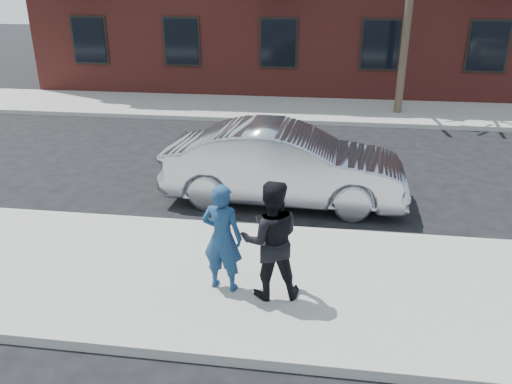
# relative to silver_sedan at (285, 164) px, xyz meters

# --- Properties ---
(ground) EXTENTS (100.00, 100.00, 0.00)m
(ground) POSITION_rel_silver_sedan_xyz_m (-1.24, -3.10, -0.82)
(ground) COLOR black
(ground) RESTS_ON ground
(near_sidewalk) EXTENTS (50.00, 3.50, 0.15)m
(near_sidewalk) POSITION_rel_silver_sedan_xyz_m (-1.24, -3.35, -0.74)
(near_sidewalk) COLOR gray
(near_sidewalk) RESTS_ON ground
(near_curb) EXTENTS (50.00, 0.10, 0.15)m
(near_curb) POSITION_rel_silver_sedan_xyz_m (-1.24, -1.55, -0.74)
(near_curb) COLOR #999691
(near_curb) RESTS_ON ground
(far_sidewalk) EXTENTS (50.00, 3.50, 0.15)m
(far_sidewalk) POSITION_rel_silver_sedan_xyz_m (-1.24, 8.15, -0.74)
(far_sidewalk) COLOR gray
(far_sidewalk) RESTS_ON ground
(far_curb) EXTENTS (50.00, 0.10, 0.15)m
(far_curb) POSITION_rel_silver_sedan_xyz_m (-1.24, 6.35, -0.74)
(far_curb) COLOR #999691
(far_curb) RESTS_ON ground
(silver_sedan) EXTENTS (5.02, 1.90, 1.63)m
(silver_sedan) POSITION_rel_silver_sedan_xyz_m (0.00, 0.00, 0.00)
(silver_sedan) COLOR #999BA3
(silver_sedan) RESTS_ON ground
(man_hoodie) EXTENTS (0.65, 0.54, 1.63)m
(man_hoodie) POSITION_rel_silver_sedan_xyz_m (-0.57, -3.63, 0.15)
(man_hoodie) COLOR navy
(man_hoodie) RESTS_ON near_sidewalk
(man_peacoat) EXTENTS (0.96, 0.81, 1.74)m
(man_peacoat) POSITION_rel_silver_sedan_xyz_m (0.13, -3.71, 0.20)
(man_peacoat) COLOR black
(man_peacoat) RESTS_ON near_sidewalk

